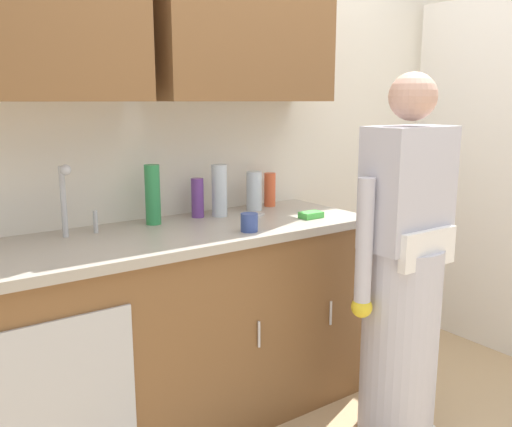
{
  "coord_description": "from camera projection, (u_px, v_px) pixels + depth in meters",
  "views": [
    {
      "loc": [
        -1.59,
        -1.45,
        1.5
      ],
      "look_at": [
        -0.17,
        0.55,
        1.0
      ],
      "focal_mm": 38.62,
      "sensor_mm": 36.0,
      "label": 1
    }
  ],
  "objects": [
    {
      "name": "bottle_water_short",
      "position": [
        198.0,
        198.0,
        2.69
      ],
      "size": [
        0.06,
        0.06,
        0.19
      ],
      "primitive_type": "cylinder",
      "color": "#66388C",
      "rests_on": "countertop"
    },
    {
      "name": "sponge",
      "position": [
        311.0,
        215.0,
        2.69
      ],
      "size": [
        0.11,
        0.07,
        0.03
      ],
      "primitive_type": "cube",
      "color": "#4CBF4C",
      "rests_on": "countertop"
    },
    {
      "name": "counter_cabinet",
      "position": [
        169.0,
        336.0,
        2.51
      ],
      "size": [
        1.9,
        0.62,
        0.9
      ],
      "color": "brown",
      "rests_on": "ground"
    },
    {
      "name": "countertop",
      "position": [
        166.0,
        236.0,
        2.42
      ],
      "size": [
        1.96,
        0.66,
        0.04
      ],
      "primitive_type": "cube",
      "color": "#A8A093",
      "rests_on": "counter_cabinet"
    },
    {
      "name": "bottle_dish_liquid",
      "position": [
        219.0,
        191.0,
        2.71
      ],
      "size": [
        0.08,
        0.08,
        0.26
      ],
      "primitive_type": "cylinder",
      "color": "silver",
      "rests_on": "countertop"
    },
    {
      "name": "bottle_cleaner_spray",
      "position": [
        153.0,
        195.0,
        2.53
      ],
      "size": [
        0.07,
        0.07,
        0.28
      ],
      "primitive_type": "cylinder",
      "color": "#2D8C4C",
      "rests_on": "countertop"
    },
    {
      "name": "bottle_soap",
      "position": [
        270.0,
        190.0,
        2.98
      ],
      "size": [
        0.06,
        0.06,
        0.18
      ],
      "primitive_type": "cylinder",
      "color": "#E05933",
      "rests_on": "countertop"
    },
    {
      "name": "kitchen_wall_with_uppers",
      "position": [
        210.0,
        106.0,
        2.78
      ],
      "size": [
        4.8,
        0.44,
        2.7
      ],
      "color": "silver",
      "rests_on": "ground"
    },
    {
      "name": "knife_on_counter",
      "position": [
        255.0,
        218.0,
        2.67
      ],
      "size": [
        0.21,
        0.16,
        0.01
      ],
      "primitive_type": "cube",
      "rotation": [
        0.0,
        0.0,
        3.79
      ],
      "color": "silver",
      "rests_on": "countertop"
    },
    {
      "name": "sink",
      "position": [
        87.0,
        246.0,
        2.23
      ],
      "size": [
        0.5,
        0.36,
        0.35
      ],
      "color": "#B7BABF",
      "rests_on": "counter_cabinet"
    },
    {
      "name": "bottle_water_tall",
      "position": [
        254.0,
        191.0,
        2.87
      ],
      "size": [
        0.08,
        0.08,
        0.2
      ],
      "primitive_type": "cylinder",
      "color": "silver",
      "rests_on": "countertop"
    },
    {
      "name": "closet_door_panel",
      "position": [
        491.0,
        178.0,
        3.29
      ],
      "size": [
        0.04,
        1.1,
        2.1
      ],
      "primitive_type": "cube",
      "rotation": [
        0.0,
        0.0,
        1.57
      ],
      "color": "silver",
      "rests_on": "ground"
    },
    {
      "name": "cup_by_sink",
      "position": [
        249.0,
        222.0,
        2.41
      ],
      "size": [
        0.08,
        0.08,
        0.08
      ],
      "primitive_type": "cylinder",
      "color": "#33478C",
      "rests_on": "countertop"
    },
    {
      "name": "person_at_sink",
      "position": [
        402.0,
        288.0,
        2.42
      ],
      "size": [
        0.55,
        0.34,
        1.62
      ],
      "color": "white",
      "rests_on": "ground"
    }
  ]
}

